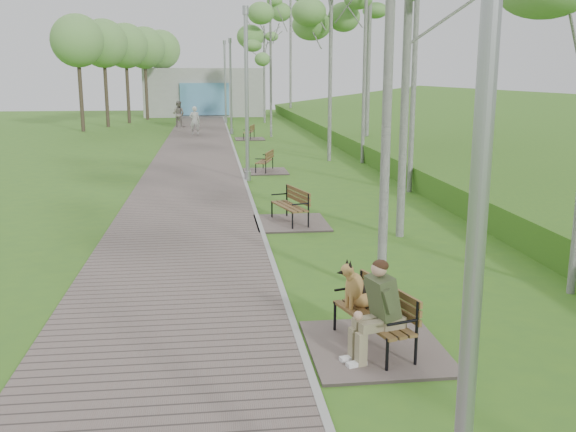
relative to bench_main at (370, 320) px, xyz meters
name	(u,v)px	position (x,y,z in m)	size (l,w,h in m)	color
walkway	(196,159)	(-2.62, 19.50, -0.40)	(3.50, 67.00, 0.04)	#6E5F59
kerb	(237,158)	(-0.87, 19.50, -0.40)	(0.10, 67.00, 0.05)	#999993
embankment	(523,159)	(11.13, 18.00, -0.42)	(14.00, 70.00, 1.60)	#497D21
building_north	(205,92)	(-2.37, 48.97, 1.57)	(10.00, 5.20, 4.00)	#9E9E99
bench_main	(370,320)	(0.00, 0.00, 0.00)	(1.74, 1.93, 1.52)	#6E5F59
bench_second	(290,216)	(-0.14, 7.30, -0.23)	(1.70, 1.89, 1.05)	#6E5F59
bench_third	(265,167)	(-0.04, 15.67, -0.25)	(1.57, 1.75, 0.97)	#6E5F59
bench_far	(249,136)	(0.14, 27.83, -0.24)	(1.60, 1.77, 0.98)	#6E5F59
lamp_post_near	(474,280)	(-0.46, -4.10, 1.89)	(0.19, 0.19, 4.96)	#9A9DA2
lamp_post_second	(247,101)	(-0.77, 13.78, 2.21)	(0.22, 0.22, 5.63)	#9A9DA2
lamp_post_third	(231,90)	(-0.71, 31.11, 2.17)	(0.21, 0.21, 5.55)	#9A9DA2
lamp_post_far	(225,85)	(-0.82, 39.89, 2.32)	(0.23, 0.23, 5.87)	#9A9DA2
pedestrian_near	(195,121)	(-2.87, 30.76, 0.42)	(0.61, 0.40, 1.68)	white
pedestrian_far	(179,114)	(-4.07, 36.56, 0.46)	(0.85, 0.66, 1.76)	#A1968C
birch_far_b	(270,25)	(1.47, 29.04, 5.75)	(2.32, 2.32, 7.86)	silver
birch_distant_a	(264,44)	(2.02, 39.88, 5.21)	(2.33, 2.33, 7.17)	silver
birch_distant_b	(291,2)	(4.60, 45.12, 8.68)	(2.80, 2.80, 11.60)	silver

